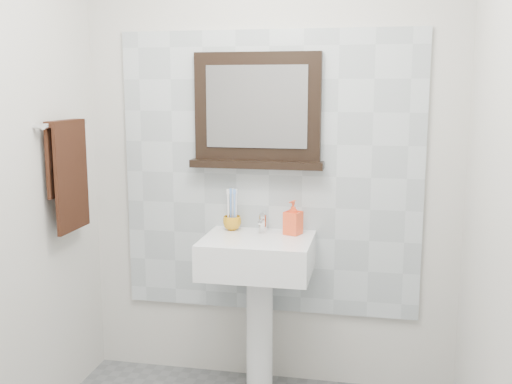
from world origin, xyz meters
TOP-DOWN VIEW (x-y plane):
  - back_wall at (0.00, 1.10)m, footprint 2.00×0.01m
  - front_wall at (0.00, -1.10)m, footprint 2.00×0.01m
  - splashback at (0.00, 1.09)m, footprint 1.60×0.02m
  - pedestal_sink at (-0.02, 0.87)m, footprint 0.55×0.44m
  - toothbrush_cup at (-0.18, 1.00)m, footprint 0.11×0.11m
  - toothbrushes at (-0.18, 1.01)m, footprint 0.05×0.04m
  - soap_dispenser at (0.15, 0.97)m, footprint 0.10×0.10m
  - framed_mirror at (-0.06, 1.06)m, footprint 0.70×0.11m
  - towel_bar at (-0.95, 0.69)m, footprint 0.07×0.40m
  - hand_towel at (-0.94, 0.69)m, footprint 0.06×0.30m

SIDE VIEW (x-z plane):
  - pedestal_sink at x=-0.02m, z-range 0.20..1.16m
  - toothbrush_cup at x=-0.18m, z-range 0.86..0.94m
  - soap_dispenser at x=0.15m, z-range 0.86..1.04m
  - toothbrushes at x=-0.18m, z-range 0.88..1.09m
  - splashback at x=0.00m, z-range 0.40..1.90m
  - hand_towel at x=-0.94m, z-range 0.94..1.49m
  - back_wall at x=0.00m, z-range 0.00..2.50m
  - front_wall at x=0.00m, z-range 0.00..2.50m
  - towel_bar at x=-0.95m, z-range 1.42..1.44m
  - framed_mirror at x=-0.06m, z-range 1.18..1.77m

